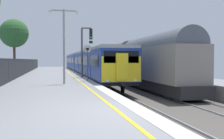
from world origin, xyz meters
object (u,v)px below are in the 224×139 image
commuter_train_at_platform (84,62)px  speed_limit_sign (87,58)px  freight_train_adjacent_track (117,60)px  platform_lamp_mid (64,39)px  background_tree_left (15,34)px  signal_gantry (85,46)px

commuter_train_at_platform → speed_limit_sign: commuter_train_at_platform is taller
freight_train_adjacent_track → speed_limit_sign: (-5.85, -14.48, 0.16)m
platform_lamp_mid → background_tree_left: size_ratio=0.65×
commuter_train_at_platform → signal_gantry: bearing=-96.3°
signal_gantry → platform_lamp_mid: (-2.22, -6.45, 0.10)m
platform_lamp_mid → background_tree_left: bearing=104.9°
commuter_train_at_platform → freight_train_adjacent_track: (4.00, -3.48, 0.32)m
signal_gantry → speed_limit_sign: bearing=-94.6°
commuter_train_at_platform → signal_gantry: 13.41m
commuter_train_at_platform → freight_train_adjacent_track: freight_train_adjacent_track is taller
signal_gantry → background_tree_left: (-8.58, 17.54, 2.64)m
freight_train_adjacent_track → signal_gantry: bearing=-119.3°
freight_train_adjacent_track → platform_lamp_mid: size_ratio=8.04×
platform_lamp_mid → background_tree_left: (-6.37, 23.99, 2.53)m
commuter_train_at_platform → freight_train_adjacent_track: bearing=-41.0°
speed_limit_sign → background_tree_left: bearing=110.2°
commuter_train_at_platform → signal_gantry: size_ratio=9.16×
speed_limit_sign → platform_lamp_mid: platform_lamp_mid is taller
platform_lamp_mid → background_tree_left: background_tree_left is taller
signal_gantry → platform_lamp_mid: size_ratio=0.92×
signal_gantry → platform_lamp_mid: platform_lamp_mid is taller
commuter_train_at_platform → platform_lamp_mid: platform_lamp_mid is taller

